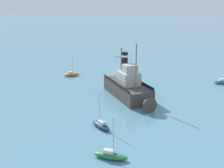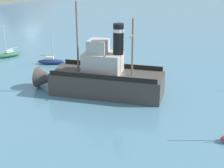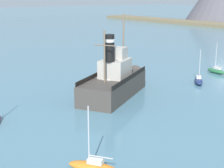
% 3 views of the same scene
% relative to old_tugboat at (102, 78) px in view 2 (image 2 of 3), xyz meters
% --- Properties ---
extents(ground_plane, '(600.00, 600.00, 0.00)m').
position_rel_old_tugboat_xyz_m(ground_plane, '(0.10, -1.07, -1.83)').
color(ground_plane, teal).
extents(old_tugboat, '(10.33, 14.07, 9.90)m').
position_rel_old_tugboat_xyz_m(old_tugboat, '(0.00, 0.00, 0.00)').
color(old_tugboat, '#423D38').
rests_on(old_tugboat, ground).
extents(sailboat_green, '(3.91, 1.61, 4.90)m').
position_rel_old_tugboat_xyz_m(sailboat_green, '(-0.30, 20.44, -1.40)').
color(sailboat_green, '#286B3D').
rests_on(sailboat_green, ground).
extents(sailboat_navy, '(3.45, 3.48, 4.90)m').
position_rel_old_tugboat_xyz_m(sailboat_navy, '(2.26, 13.05, -1.40)').
color(sailboat_navy, navy).
rests_on(sailboat_navy, ground).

